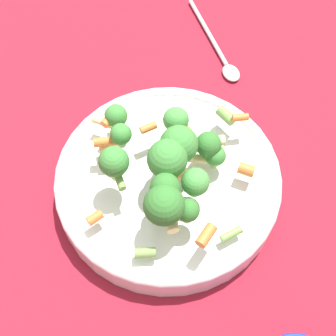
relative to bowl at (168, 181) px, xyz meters
name	(u,v)px	position (x,y,z in m)	size (l,w,h in m)	color
ground_plane	(168,189)	(0.00, 0.00, -0.02)	(3.00, 3.00, 0.00)	maroon
bowl	(168,181)	(0.00, 0.00, 0.00)	(0.29, 0.29, 0.04)	white
pasta_salad	(168,163)	(0.00, 0.01, 0.07)	(0.21, 0.21, 0.08)	#8CB766
spoon	(220,53)	(-0.07, -0.25, -0.02)	(0.09, 0.19, 0.01)	silver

